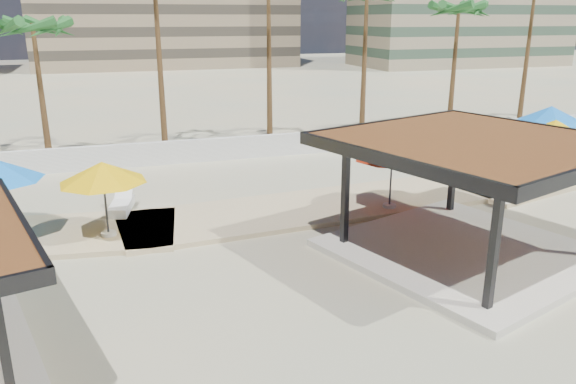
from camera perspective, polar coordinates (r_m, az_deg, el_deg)
name	(u,v)px	position (r m, az deg, el deg)	size (l,w,h in m)	color
ground	(354,293)	(15.77, 6.72, -10.17)	(200.00, 200.00, 0.00)	tan
promenade	(320,201)	(22.99, 3.31, -0.93)	(44.45, 7.97, 0.24)	#C6B284
boundary_wall	(228,148)	(30.01, -6.08, 4.42)	(56.00, 0.30, 1.20)	silver
pavilion_central	(471,186)	(18.14, 18.09, 0.55)	(9.49, 9.49, 3.82)	beige
umbrella_b	(102,173)	(19.36, -18.34, 1.89)	(3.64, 3.64, 2.57)	beige
umbrella_c	(392,151)	(21.60, 10.56, 4.16)	(3.07, 3.07, 2.63)	beige
umbrella_d	(551,115)	(30.36, 25.13, 7.13)	(4.13, 4.13, 2.96)	beige
umbrella_e	(555,127)	(29.17, 25.50, 5.95)	(3.20, 3.20, 2.51)	beige
lounger_a	(121,205)	(22.38, -16.57, -1.31)	(1.12, 2.22, 0.80)	white
lounger_b	(487,184)	(25.81, 19.55, 0.81)	(1.30, 2.00, 0.73)	white
lounger_c	(495,190)	(24.84, 20.29, 0.21)	(0.91, 2.43, 0.90)	white
palm_c	(33,32)	(30.88, -24.46, 14.58)	(3.00, 3.00, 7.64)	brown
palm_f	(367,0)	(34.68, 8.01, 18.72)	(3.00, 3.00, 9.36)	brown
palm_g	(458,14)	(37.33, 16.93, 16.93)	(3.00, 3.00, 8.58)	brown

